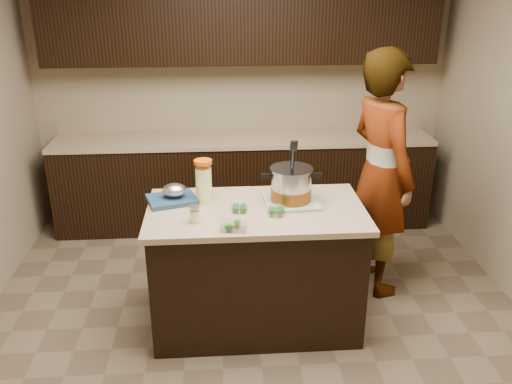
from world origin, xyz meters
TOP-DOWN VIEW (x-y plane):
  - ground_plane at (0.00, 0.00)m, footprint 4.00×4.00m
  - room_shell at (0.00, 0.00)m, footprint 4.04×4.04m
  - back_cabinets at (0.00, 1.74)m, footprint 3.60×0.63m
  - island at (0.00, 0.00)m, footprint 1.46×0.81m
  - dish_towel at (0.25, 0.09)m, footprint 0.38×0.38m
  - stock_pot at (0.25, 0.09)m, footprint 0.41×0.30m
  - lemonade_pitcher at (-0.35, 0.14)m, footprint 0.14×0.14m
  - mason_jar at (-0.40, -0.18)m, footprint 0.08×0.08m
  - broccoli_tub_left at (-0.11, -0.04)m, footprint 0.14×0.14m
  - broccoli_tub_right at (0.12, -0.11)m, footprint 0.15×0.15m
  - broccoli_tub_rect at (-0.16, -0.31)m, footprint 0.17×0.14m
  - blue_tray at (-0.56, 0.16)m, footprint 0.38×0.34m
  - person at (0.98, 0.46)m, footprint 0.64×0.79m

SIDE VIEW (x-z plane):
  - ground_plane at x=0.00m, z-range 0.00..0.00m
  - island at x=0.00m, z-range 0.00..0.90m
  - dish_towel at x=0.25m, z-range 0.90..0.92m
  - broccoli_tub_left at x=-0.11m, z-range 0.90..0.95m
  - broccoli_tub_right at x=0.12m, z-range 0.90..0.95m
  - broccoli_tub_rect at x=-0.16m, z-range 0.90..0.95m
  - back_cabinets at x=0.00m, z-range -0.22..2.10m
  - blue_tray at x=-0.56m, z-range 0.88..1.00m
  - person at x=0.98m, z-range 0.00..1.89m
  - mason_jar at x=-0.40m, z-range 0.89..1.01m
  - stock_pot at x=0.25m, z-range 0.81..1.23m
  - lemonade_pitcher at x=-0.35m, z-range 0.89..1.19m
  - room_shell at x=0.00m, z-range 0.35..3.07m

